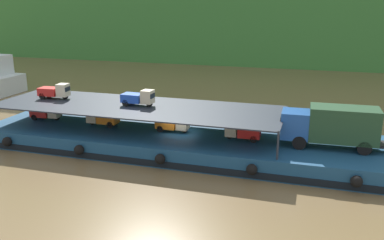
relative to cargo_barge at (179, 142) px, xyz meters
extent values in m
plane|color=brown|center=(0.00, 0.03, -0.75)|extent=(400.00, 400.00, 0.00)
cube|color=navy|center=(0.00, 0.03, 0.00)|extent=(33.57, 8.37, 1.50)
cube|color=black|center=(0.00, -4.17, -0.40)|extent=(32.90, 0.06, 0.50)
sphere|color=black|center=(-13.43, -4.39, 0.10)|extent=(0.78, 0.78, 0.78)
sphere|color=black|center=(-6.71, -4.39, 0.10)|extent=(0.78, 0.78, 0.78)
sphere|color=black|center=(0.00, -4.39, 0.10)|extent=(0.78, 0.78, 0.78)
sphere|color=black|center=(6.71, -4.39, 0.10)|extent=(0.78, 0.78, 0.78)
sphere|color=black|center=(13.43, -4.39, 0.10)|extent=(0.78, 0.78, 0.78)
cube|color=#1E4C99|center=(9.19, -0.13, 2.35)|extent=(2.06, 2.24, 2.00)
cube|color=#192833|center=(8.16, -0.16, 2.70)|extent=(0.11, 1.84, 0.60)
cube|color=#234228|center=(12.59, -0.03, 2.60)|extent=(4.87, 2.44, 2.50)
cube|color=black|center=(12.59, -0.03, 1.30)|extent=(6.84, 1.58, 0.20)
cylinder|color=black|center=(9.56, 0.89, 1.25)|extent=(1.01, 0.31, 1.00)
cylinder|color=black|center=(9.62, -1.13, 1.25)|extent=(1.01, 0.31, 1.00)
cylinder|color=black|center=(14.00, 1.03, 1.25)|extent=(1.01, 0.31, 1.00)
cylinder|color=black|center=(14.06, -0.99, 1.25)|extent=(1.01, 0.31, 1.00)
cylinder|color=#232833|center=(8.31, 3.74, 1.75)|extent=(0.16, 0.16, 2.00)
cylinder|color=#232833|center=(8.31, -3.67, 1.75)|extent=(0.16, 0.16, 2.00)
cylinder|color=#232833|center=(-15.91, 3.74, 1.75)|extent=(0.16, 0.16, 2.00)
cube|color=#232833|center=(-3.80, 0.03, 2.70)|extent=(24.37, 7.57, 0.10)
cube|color=red|center=(-13.46, 0.33, 1.38)|extent=(1.76, 1.28, 0.70)
cube|color=beige|center=(-12.06, 0.39, 1.58)|extent=(0.95, 1.04, 1.10)
cube|color=#19232D|center=(-11.59, 0.42, 1.69)|extent=(0.08, 0.85, 0.38)
cylinder|color=black|center=(-11.91, 0.40, 1.03)|extent=(0.57, 0.17, 0.56)
cylinder|color=black|center=(-13.83, -0.22, 1.03)|extent=(0.57, 0.17, 0.56)
cylinder|color=black|center=(-13.88, 0.83, 1.03)|extent=(0.57, 0.17, 0.56)
cube|color=orange|center=(-6.54, 0.13, 1.38)|extent=(1.75, 1.27, 0.70)
cube|color=#C6B793|center=(-7.94, 0.07, 1.58)|extent=(0.94, 1.04, 1.10)
cube|color=#19232D|center=(-8.41, 0.06, 1.69)|extent=(0.07, 0.85, 0.38)
cylinder|color=black|center=(-8.09, 0.07, 1.03)|extent=(0.57, 0.16, 0.56)
cylinder|color=black|center=(-6.16, 0.68, 1.03)|extent=(0.57, 0.16, 0.56)
cylinder|color=black|center=(-6.12, -0.38, 1.03)|extent=(0.57, 0.16, 0.56)
cube|color=orange|center=(-1.18, 0.29, 1.38)|extent=(1.73, 1.24, 0.70)
cube|color=#C6B793|center=(0.22, 0.26, 1.58)|extent=(0.92, 1.02, 1.10)
cube|color=#19232D|center=(0.69, 0.25, 1.69)|extent=(0.06, 0.85, 0.38)
cylinder|color=black|center=(0.37, 0.25, 1.03)|extent=(0.56, 0.15, 0.56)
cylinder|color=black|center=(-1.59, -0.23, 1.03)|extent=(0.56, 0.15, 0.56)
cylinder|color=black|center=(-1.57, 0.83, 1.03)|extent=(0.56, 0.15, 0.56)
cube|color=red|center=(5.79, -0.15, 1.38)|extent=(1.73, 1.25, 0.70)
cube|color=#C6B793|center=(4.40, -0.19, 1.58)|extent=(0.93, 1.03, 1.10)
cube|color=#19232D|center=(3.93, -0.20, 1.69)|extent=(0.07, 0.85, 0.38)
cylinder|color=black|center=(4.25, -0.19, 1.03)|extent=(0.56, 0.16, 0.56)
cylinder|color=black|center=(6.18, 0.39, 1.03)|extent=(0.56, 0.16, 0.56)
cylinder|color=black|center=(6.21, -0.67, 1.03)|extent=(0.56, 0.16, 0.56)
cube|color=red|center=(-12.48, 0.45, 3.38)|extent=(1.77, 1.30, 0.70)
cube|color=beige|center=(-11.09, 0.54, 3.58)|extent=(0.96, 1.05, 1.10)
cube|color=#19232D|center=(-10.62, 0.56, 3.69)|extent=(0.09, 0.85, 0.38)
cylinder|color=black|center=(-10.94, 0.55, 3.03)|extent=(0.57, 0.17, 0.56)
cylinder|color=black|center=(-12.85, -0.10, 3.03)|extent=(0.57, 0.17, 0.56)
cylinder|color=black|center=(-12.91, 0.96, 3.03)|extent=(0.57, 0.17, 0.56)
cube|color=#1E47B7|center=(-4.21, 0.27, 3.38)|extent=(1.76, 1.29, 0.70)
cube|color=beige|center=(-2.81, 0.20, 3.58)|extent=(0.95, 1.04, 1.10)
cube|color=#19232D|center=(-2.35, 0.18, 3.69)|extent=(0.08, 0.85, 0.38)
cylinder|color=black|center=(-2.66, 0.19, 3.03)|extent=(0.57, 0.17, 0.56)
cylinder|color=black|center=(-4.64, -0.24, 3.03)|extent=(0.57, 0.17, 0.56)
cylinder|color=black|center=(-4.59, 0.82, 3.03)|extent=(0.57, 0.17, 0.56)
camera|label=1|loc=(10.53, -30.82, 11.13)|focal=38.93mm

